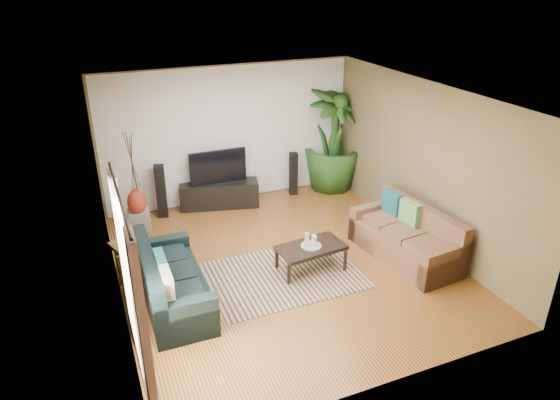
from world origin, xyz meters
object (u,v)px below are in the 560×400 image
coffee_table (311,258)px  sofa_left (173,277)px  sofa_right (405,234)px  speaker_left (161,191)px  speaker_right (293,174)px  pedestal (139,220)px  potted_plant (333,139)px  side_table (132,258)px  tv_stand (219,194)px  television (218,167)px  vase (137,202)px

coffee_table → sofa_left: bearing=175.5°
sofa_right → speaker_left: (-3.33, 3.03, 0.08)m
speaker_right → pedestal: speaker_right is taller
potted_plant → sofa_right: bearing=-95.2°
pedestal → side_table: 1.46m
tv_stand → speaker_left: 1.15m
sofa_right → pedestal: bearing=-130.8°
sofa_left → pedestal: 2.44m
coffee_table → television: bearing=97.4°
sofa_right → potted_plant: bearing=168.5°
coffee_table → television: television is taller
television → side_table: television is taller
tv_stand → vase: size_ratio=3.18×
sofa_left → side_table: bearing=24.5°
television → pedestal: 1.78m
sofa_left → potted_plant: size_ratio=0.86×
potted_plant → pedestal: (-4.09, -0.40, -0.90)m
television → vase: size_ratio=2.33×
potted_plant → speaker_right: bearing=180.0°
sofa_left → coffee_table: (2.13, 0.05, -0.21)m
pedestal → coffee_table: bearing=-46.4°
pedestal → sofa_right: bearing=-34.5°
tv_stand → vase: bearing=-152.1°
tv_stand → potted_plant: (2.48, 0.00, 0.83)m
tv_stand → side_table: size_ratio=2.86×
sofa_left → speaker_left: bearing=-6.4°
tv_stand → pedestal: (-1.61, -0.40, -0.07)m
speaker_right → side_table: 3.96m
speaker_right → vase: (-3.20, -0.40, 0.10)m
sofa_right → potted_plant: (0.28, 3.03, 0.66)m
sofa_left → pedestal: bearing=3.9°
sofa_left → television: (1.47, 2.83, 0.41)m
coffee_table → speaker_left: (-1.77, 2.78, 0.30)m
speaker_left → speaker_right: size_ratio=1.14×
television → side_table: size_ratio=2.10×
speaker_left → side_table: speaker_left is taller
pedestal → speaker_right: bearing=7.2°
potted_plant → vase: size_ratio=4.55×
television → side_table: 2.71m
sofa_left → speaker_right: size_ratio=2.10×
side_table → coffee_table: bearing=-20.2°
speaker_left → vase: 0.63m
sofa_left → side_table: 1.10m
coffee_table → speaker_left: size_ratio=1.01×
vase → side_table: bearing=-102.0°
television → potted_plant: bearing=0.0°
potted_plant → sofa_left: bearing=-144.5°
coffee_table → pedestal: coffee_table is taller
sofa_left → sofa_right: same height
tv_stand → television: television is taller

